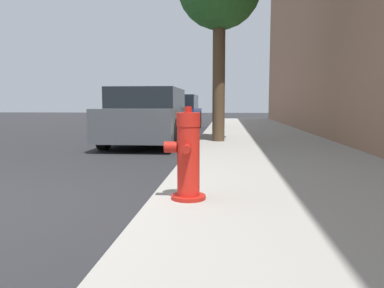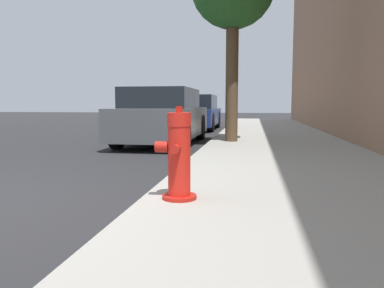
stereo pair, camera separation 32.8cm
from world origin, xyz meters
name	(u,v)px [view 2 (the right image)]	position (x,y,z in m)	size (l,w,h in m)	color
sidewalk_slab	(325,221)	(3.55, 0.00, 0.06)	(3.25, 40.00, 0.12)	#99968E
fire_hydrant	(179,157)	(2.29, 0.28, 0.52)	(0.38, 0.41, 0.86)	red
parked_car_near	(163,117)	(0.71, 6.10, 0.68)	(1.73, 4.09, 1.39)	#4C5156
parked_car_mid	(195,113)	(0.67, 11.52, 0.66)	(1.76, 3.89, 1.35)	navy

